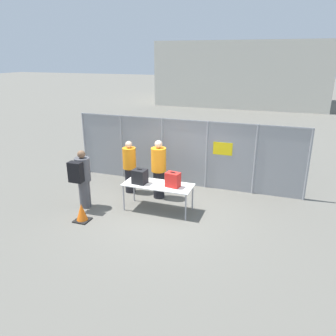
% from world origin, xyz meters
% --- Properties ---
extents(ground_plane, '(120.00, 120.00, 0.00)m').
position_xyz_m(ground_plane, '(0.00, 0.00, 0.00)').
color(ground_plane, '#605E56').
extents(fence_section, '(7.54, 0.07, 2.18)m').
position_xyz_m(fence_section, '(0.01, 2.18, 1.14)').
color(fence_section, gray).
rests_on(fence_section, ground_plane).
extents(inspection_table, '(1.90, 0.78, 0.77)m').
position_xyz_m(inspection_table, '(-0.11, 0.10, 0.71)').
color(inspection_table, silver).
rests_on(inspection_table, ground_plane).
extents(suitcase_black, '(0.40, 0.36, 0.42)m').
position_xyz_m(suitcase_black, '(-0.61, 0.03, 0.96)').
color(suitcase_black, black).
rests_on(suitcase_black, inspection_table).
extents(suitcase_red, '(0.40, 0.31, 0.42)m').
position_xyz_m(suitcase_red, '(0.32, 0.09, 0.96)').
color(suitcase_red, red).
rests_on(suitcase_red, inspection_table).
extents(traveler_hooded, '(0.41, 0.64, 1.66)m').
position_xyz_m(traveler_hooded, '(-2.14, -0.44, 0.91)').
color(traveler_hooded, '#4C4C51').
rests_on(traveler_hooded, ground_plane).
extents(security_worker_near, '(0.44, 0.44, 1.78)m').
position_xyz_m(security_worker_near, '(-0.40, 0.92, 0.92)').
color(security_worker_near, black).
rests_on(security_worker_near, ground_plane).
extents(security_worker_far, '(0.41, 0.41, 1.64)m').
position_xyz_m(security_worker_far, '(-1.40, 1.02, 0.85)').
color(security_worker_far, black).
rests_on(security_worker_far, ground_plane).
extents(utility_trailer, '(3.25, 1.93, 0.63)m').
position_xyz_m(utility_trailer, '(1.62, 4.96, 0.37)').
color(utility_trailer, '#4C6B47').
rests_on(utility_trailer, ground_plane).
extents(distant_hangar, '(13.61, 8.58, 5.15)m').
position_xyz_m(distant_hangar, '(-0.77, 22.91, 2.57)').
color(distant_hangar, beige).
rests_on(distant_hangar, ground_plane).
extents(traffic_cone, '(0.38, 0.38, 0.48)m').
position_xyz_m(traffic_cone, '(-1.75, -1.15, 0.22)').
color(traffic_cone, black).
rests_on(traffic_cone, ground_plane).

